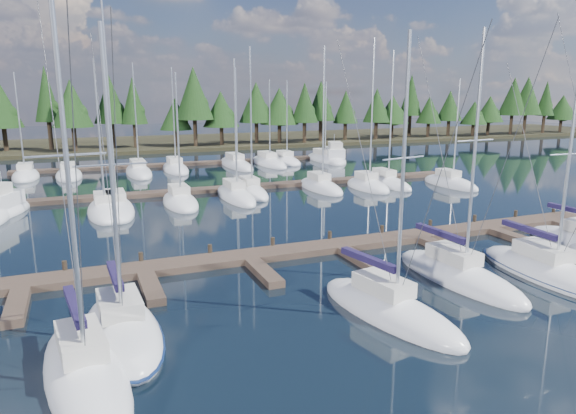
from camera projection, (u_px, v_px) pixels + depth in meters
name	position (u px, v px, depth m)	size (l,w,h in m)	color
ground	(271.00, 210.00, 43.65)	(260.00, 260.00, 0.00)	black
far_shore	(162.00, 143.00, 97.79)	(220.00, 30.00, 0.60)	#2B2817
main_dock	(341.00, 248.00, 32.19)	(44.00, 6.13, 0.90)	#4A3A2E
back_docks	(214.00, 174.00, 61.30)	(50.00, 21.80, 0.40)	#4A3A2E
front_sailboat_0	(85.00, 374.00, 17.67)	(3.68, 9.03, 14.35)	white
front_sailboat_1	(122.00, 332.00, 20.82)	(3.40, 8.28, 13.00)	white
front_sailboat_2	(389.00, 310.00, 22.90)	(4.15, 8.85, 12.96)	white
front_sailboat_3	(458.00, 276.00, 27.13)	(3.11, 9.14, 13.56)	white
front_sailboat_4	(548.00, 272.00, 27.73)	(3.32, 9.73, 12.23)	white
back_sailboat_rows	(223.00, 179.00, 57.82)	(45.86, 32.92, 17.45)	white
motor_yacht_right	(335.00, 158.00, 73.89)	(6.19, 9.86, 4.69)	white
tree_line	(175.00, 107.00, 87.77)	(186.61, 11.79, 13.48)	black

